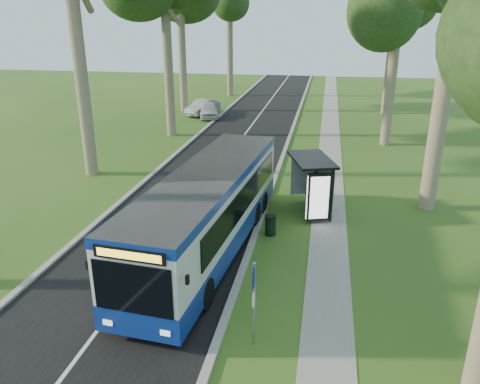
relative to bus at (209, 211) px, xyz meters
The scene contains 12 objects.
ground 2.25m from the bus, ahead, with size 120.00×120.00×0.00m, color #33561B.
road 10.37m from the bus, 101.09° to the left, with size 7.00×100.00×0.02m, color black.
kerb_east 10.29m from the bus, 81.34° to the left, with size 0.25×100.00×0.12m, color #9E9B93.
kerb_west 11.55m from the bus, 118.56° to the left, with size 0.25×100.00×0.12m, color #9E9B93.
centre_line 10.37m from the bus, 101.09° to the left, with size 0.12×100.00×0.01m, color white.
footpath 11.14m from the bus, 65.74° to the left, with size 1.50×100.00×0.02m, color gray.
bus is the anchor object (origin of this frame).
bus_stop_sign 5.73m from the bus, 63.92° to the right, with size 0.08×0.35×2.53m.
bus_shelter 5.66m from the bus, 48.52° to the left, with size 2.46×3.34×2.57m.
litter_bin 3.06m from the bus, 40.55° to the left, with size 0.49×0.49×0.86m.
car_white 25.95m from the bus, 104.10° to the left, with size 1.63×4.05×1.38m, color silver.
car_silver 27.38m from the bus, 105.24° to the left, with size 1.46×4.18×1.38m, color #9B9CA2.
Camera 1 is at (2.55, -15.72, 8.43)m, focal length 35.00 mm.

